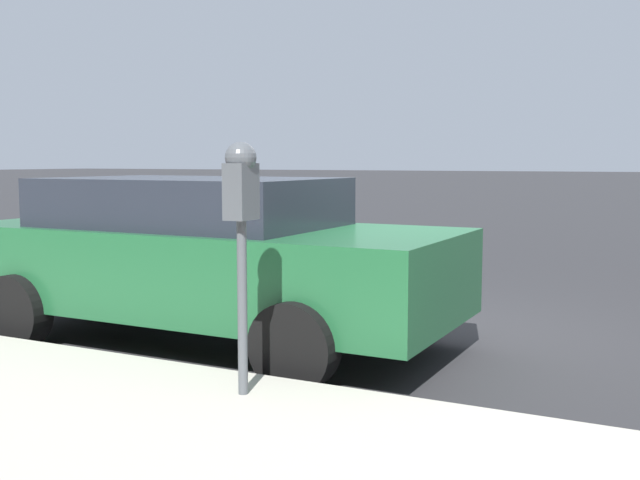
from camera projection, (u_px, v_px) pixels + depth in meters
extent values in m
plane|color=#2B2B2D|center=(408.00, 336.00, 6.90)|extent=(220.00, 220.00, 0.00)
cylinder|color=#4C5156|center=(242.00, 308.00, 4.56)|extent=(0.06, 0.06, 1.08)
cube|color=#4C5156|center=(241.00, 192.00, 4.49)|extent=(0.20, 0.14, 0.34)
sphere|color=#4C5156|center=(241.00, 158.00, 4.46)|extent=(0.19, 0.19, 0.19)
cube|color=#B21919|center=(250.00, 198.00, 4.58)|extent=(0.01, 0.11, 0.12)
cube|color=black|center=(250.00, 178.00, 4.57)|extent=(0.01, 0.10, 0.08)
cube|color=#1E5B33|center=(209.00, 267.00, 6.59)|extent=(1.85, 4.42, 0.72)
cube|color=#232833|center=(191.00, 202.00, 6.61)|extent=(1.61, 2.48, 0.42)
cylinder|color=black|center=(391.00, 303.00, 6.81)|extent=(0.22, 0.64, 0.64)
cylinder|color=black|center=(294.00, 347.00, 5.21)|extent=(0.22, 0.64, 0.64)
cylinder|color=black|center=(154.00, 281.00, 8.05)|extent=(0.22, 0.64, 0.64)
cylinder|color=black|center=(17.00, 311.00, 6.44)|extent=(0.22, 0.64, 0.64)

